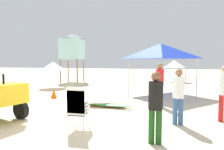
{
  "coord_description": "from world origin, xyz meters",
  "views": [
    {
      "loc": [
        2.34,
        -5.19,
        1.88
      ],
      "look_at": [
        0.62,
        2.82,
        1.27
      ],
      "focal_mm": 30.72,
      "sensor_mm": 36.0,
      "label": 1
    }
  ],
  "objects_px": {
    "lifeguard_near_left": "(178,93)",
    "traffic_cone_far": "(54,93)",
    "traffic_cone_near": "(78,92)",
    "lifeguard_far_right": "(160,82)",
    "lifeguard_tower": "(72,47)",
    "lifeguard_near_right": "(155,103)",
    "popup_canopy": "(161,51)",
    "surfboard_pile": "(104,104)",
    "stacked_plastic_chairs": "(78,105)",
    "beach_umbrella_left": "(175,64)",
    "beach_umbrella_mid": "(53,66)"
  },
  "relations": [
    {
      "from": "stacked_plastic_chairs",
      "to": "surfboard_pile",
      "type": "distance_m",
      "value": 2.75
    },
    {
      "from": "lifeguard_near_left",
      "to": "traffic_cone_far",
      "type": "height_order",
      "value": "lifeguard_near_left"
    },
    {
      "from": "popup_canopy",
      "to": "traffic_cone_far",
      "type": "relative_size",
      "value": 6.79
    },
    {
      "from": "lifeguard_near_right",
      "to": "popup_canopy",
      "type": "xyz_separation_m",
      "value": [
        0.34,
        6.74,
        1.48
      ]
    },
    {
      "from": "beach_umbrella_left",
      "to": "traffic_cone_far",
      "type": "relative_size",
      "value": 4.07
    },
    {
      "from": "lifeguard_far_right",
      "to": "lifeguard_tower",
      "type": "height_order",
      "value": "lifeguard_tower"
    },
    {
      "from": "beach_umbrella_left",
      "to": "traffic_cone_near",
      "type": "relative_size",
      "value": 3.42
    },
    {
      "from": "traffic_cone_near",
      "to": "surfboard_pile",
      "type": "bearing_deg",
      "value": -41.58
    },
    {
      "from": "popup_canopy",
      "to": "traffic_cone_near",
      "type": "height_order",
      "value": "popup_canopy"
    },
    {
      "from": "surfboard_pile",
      "to": "beach_umbrella_left",
      "type": "relative_size",
      "value": 1.34
    },
    {
      "from": "lifeguard_far_right",
      "to": "traffic_cone_far",
      "type": "xyz_separation_m",
      "value": [
        -5.16,
        0.7,
        -0.8
      ]
    },
    {
      "from": "lifeguard_near_right",
      "to": "popup_canopy",
      "type": "height_order",
      "value": "popup_canopy"
    },
    {
      "from": "beach_umbrella_mid",
      "to": "traffic_cone_far",
      "type": "height_order",
      "value": "beach_umbrella_mid"
    },
    {
      "from": "surfboard_pile",
      "to": "beach_umbrella_mid",
      "type": "height_order",
      "value": "beach_umbrella_mid"
    },
    {
      "from": "stacked_plastic_chairs",
      "to": "lifeguard_near_right",
      "type": "height_order",
      "value": "lifeguard_near_right"
    },
    {
      "from": "lifeguard_tower",
      "to": "traffic_cone_far",
      "type": "height_order",
      "value": "lifeguard_tower"
    },
    {
      "from": "surfboard_pile",
      "to": "beach_umbrella_mid",
      "type": "distance_m",
      "value": 7.02
    },
    {
      "from": "surfboard_pile",
      "to": "lifeguard_tower",
      "type": "height_order",
      "value": "lifeguard_tower"
    },
    {
      "from": "lifeguard_near_right",
      "to": "lifeguard_tower",
      "type": "relative_size",
      "value": 0.38
    },
    {
      "from": "lifeguard_near_left",
      "to": "traffic_cone_near",
      "type": "relative_size",
      "value": 2.92
    },
    {
      "from": "surfboard_pile",
      "to": "traffic_cone_far",
      "type": "xyz_separation_m",
      "value": [
        -2.97,
        1.3,
        0.12
      ]
    },
    {
      "from": "lifeguard_near_left",
      "to": "beach_umbrella_left",
      "type": "xyz_separation_m",
      "value": [
        1.13,
        12.1,
        0.65
      ]
    },
    {
      "from": "surfboard_pile",
      "to": "traffic_cone_near",
      "type": "xyz_separation_m",
      "value": [
        -1.8,
        1.6,
        0.17
      ]
    },
    {
      "from": "stacked_plastic_chairs",
      "to": "lifeguard_far_right",
      "type": "bearing_deg",
      "value": 55.83
    },
    {
      "from": "popup_canopy",
      "to": "lifeguard_near_left",
      "type": "bearing_deg",
      "value": -86.43
    },
    {
      "from": "lifeguard_near_right",
      "to": "traffic_cone_far",
      "type": "height_order",
      "value": "lifeguard_near_right"
    },
    {
      "from": "beach_umbrella_left",
      "to": "beach_umbrella_mid",
      "type": "height_order",
      "value": "beach_umbrella_left"
    },
    {
      "from": "stacked_plastic_chairs",
      "to": "lifeguard_tower",
      "type": "bearing_deg",
      "value": 114.4
    },
    {
      "from": "surfboard_pile",
      "to": "lifeguard_near_left",
      "type": "distance_m",
      "value": 3.21
    },
    {
      "from": "beach_umbrella_mid",
      "to": "traffic_cone_near",
      "type": "distance_m",
      "value": 4.64
    },
    {
      "from": "lifeguard_near_right",
      "to": "beach_umbrella_mid",
      "type": "bearing_deg",
      "value": 131.28
    },
    {
      "from": "traffic_cone_near",
      "to": "lifeguard_near_right",
      "type": "bearing_deg",
      "value": -51.05
    },
    {
      "from": "beach_umbrella_left",
      "to": "traffic_cone_far",
      "type": "xyz_separation_m",
      "value": [
        -6.74,
        -9.18,
        -1.36
      ]
    },
    {
      "from": "lifeguard_near_left",
      "to": "traffic_cone_near",
      "type": "xyz_separation_m",
      "value": [
        -4.45,
        3.21,
        -0.66
      ]
    },
    {
      "from": "stacked_plastic_chairs",
      "to": "lifeguard_near_right",
      "type": "bearing_deg",
      "value": -11.03
    },
    {
      "from": "popup_canopy",
      "to": "traffic_cone_near",
      "type": "xyz_separation_m",
      "value": [
        -4.12,
        -2.06,
        -2.14
      ]
    },
    {
      "from": "lifeguard_tower",
      "to": "lifeguard_far_right",
      "type": "bearing_deg",
      "value": -47.74
    },
    {
      "from": "lifeguard_far_right",
      "to": "lifeguard_tower",
      "type": "relative_size",
      "value": 0.42
    },
    {
      "from": "lifeguard_near_right",
      "to": "lifeguard_far_right",
      "type": "bearing_deg",
      "value": 86.73
    },
    {
      "from": "lifeguard_near_right",
      "to": "popup_canopy",
      "type": "relative_size",
      "value": 0.51
    },
    {
      "from": "traffic_cone_far",
      "to": "lifeguard_far_right",
      "type": "bearing_deg",
      "value": -7.68
    },
    {
      "from": "surfboard_pile",
      "to": "traffic_cone_near",
      "type": "bearing_deg",
      "value": 138.42
    },
    {
      "from": "lifeguard_far_right",
      "to": "traffic_cone_near",
      "type": "height_order",
      "value": "lifeguard_far_right"
    },
    {
      "from": "stacked_plastic_chairs",
      "to": "traffic_cone_far",
      "type": "relative_size",
      "value": 2.53
    },
    {
      "from": "beach_umbrella_left",
      "to": "lifeguard_tower",
      "type": "bearing_deg",
      "value": -169.5
    },
    {
      "from": "lifeguard_far_right",
      "to": "lifeguard_tower",
      "type": "bearing_deg",
      "value": 132.26
    },
    {
      "from": "stacked_plastic_chairs",
      "to": "lifeguard_tower",
      "type": "xyz_separation_m",
      "value": [
        -5.21,
        11.49,
        2.47
      ]
    },
    {
      "from": "traffic_cone_near",
      "to": "traffic_cone_far",
      "type": "xyz_separation_m",
      "value": [
        -1.17,
        -0.29,
        -0.05
      ]
    },
    {
      "from": "beach_umbrella_mid",
      "to": "stacked_plastic_chairs",
      "type": "bearing_deg",
      "value": -56.84
    },
    {
      "from": "surfboard_pile",
      "to": "lifeguard_near_right",
      "type": "relative_size",
      "value": 1.58
    }
  ]
}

